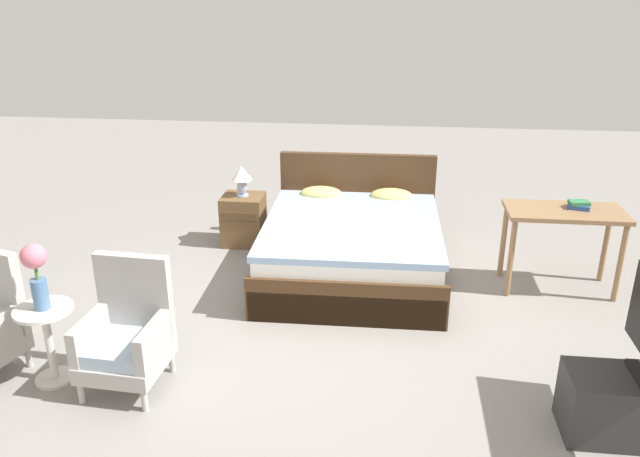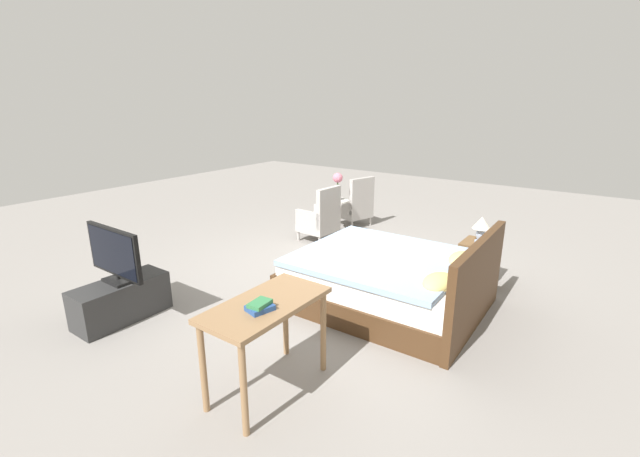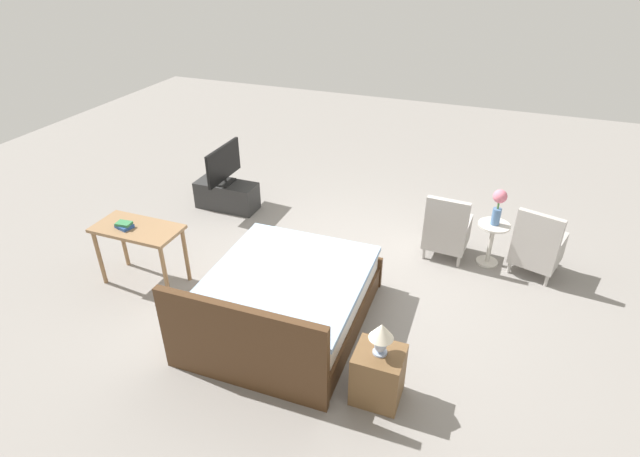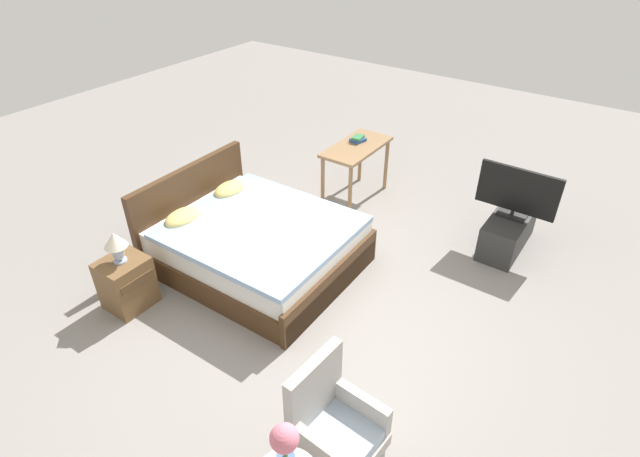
{
  "view_description": "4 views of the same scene",
  "coord_description": "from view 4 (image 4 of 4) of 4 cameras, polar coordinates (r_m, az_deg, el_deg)",
  "views": [
    {
      "loc": [
        0.57,
        -4.49,
        2.67
      ],
      "look_at": [
        0.02,
        0.31,
        0.76
      ],
      "focal_mm": 35.0,
      "sensor_mm": 36.0,
      "label": 1
    },
    {
      "loc": [
        4.33,
        3.04,
        2.26
      ],
      "look_at": [
        0.1,
        0.01,
        0.69
      ],
      "focal_mm": 24.0,
      "sensor_mm": 36.0,
      "label": 2
    },
    {
      "loc": [
        -1.63,
        4.92,
        3.72
      ],
      "look_at": [
        0.13,
        0.28,
        0.8
      ],
      "focal_mm": 28.0,
      "sensor_mm": 36.0,
      "label": 3
    },
    {
      "loc": [
        -3.0,
        -2.05,
        3.49
      ],
      "look_at": [
        0.37,
        0.31,
        0.72
      ],
      "focal_mm": 28.0,
      "sensor_mm": 36.0,
      "label": 4
    }
  ],
  "objects": [
    {
      "name": "table_lamp",
      "position": [
        5.07,
        -22.34,
        -1.56
      ],
      "size": [
        0.22,
        0.22,
        0.33
      ],
      "color": "#9EADC6",
      "rests_on": "nightstand"
    },
    {
      "name": "ground_plane",
      "position": [
        5.04,
        0.44,
        -9.93
      ],
      "size": [
        16.0,
        16.0,
        0.0
      ],
      "primitive_type": "plane",
      "color": "gray"
    },
    {
      "name": "tv_stand",
      "position": [
        6.22,
        20.64,
        -0.3
      ],
      "size": [
        0.96,
        0.4,
        0.43
      ],
      "color": "#2D2D2D",
      "rests_on": "ground_plane"
    },
    {
      "name": "armchair_by_window_right",
      "position": [
        3.78,
        1.5,
        -21.66
      ],
      "size": [
        0.57,
        0.57,
        0.92
      ],
      "color": "#ADA8A3",
      "rests_on": "ground_plane"
    },
    {
      "name": "book_stack",
      "position": [
        6.68,
        4.36,
        10.16
      ],
      "size": [
        0.22,
        0.19,
        0.07
      ],
      "color": "#284C8E",
      "rests_on": "vanity_desk"
    },
    {
      "name": "flower_vase",
      "position": [
        3.1,
        -4.02,
        -23.81
      ],
      "size": [
        0.17,
        0.17,
        0.48
      ],
      "color": "#4C709E",
      "rests_on": "side_table"
    },
    {
      "name": "tv_flatscreen",
      "position": [
        5.96,
        21.65,
        3.87
      ],
      "size": [
        0.2,
        0.89,
        0.59
      ],
      "color": "black",
      "rests_on": "tv_stand"
    },
    {
      "name": "bed",
      "position": [
        5.54,
        -7.52,
        -1.61
      ],
      "size": [
        1.71,
        2.06,
        0.96
      ],
      "color": "#472D19",
      "rests_on": "ground_plane"
    },
    {
      "name": "vanity_desk",
      "position": [
        6.62,
        4.18,
        8.5
      ],
      "size": [
        1.04,
        0.52,
        0.78
      ],
      "color": "#8E6B47",
      "rests_on": "ground_plane"
    },
    {
      "name": "nightstand",
      "position": [
        5.35,
        -21.22,
        -5.82
      ],
      "size": [
        0.44,
        0.41,
        0.55
      ],
      "color": "brown",
      "rests_on": "ground_plane"
    }
  ]
}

